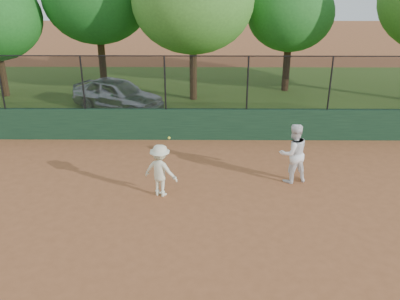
{
  "coord_description": "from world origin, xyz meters",
  "views": [
    {
      "loc": [
        0.89,
        -9.78,
        6.43
      ],
      "look_at": [
        0.8,
        2.2,
        1.2
      ],
      "focal_mm": 40.0,
      "sensor_mm": 36.0,
      "label": 1
    }
  ],
  "objects_px": {
    "player_main": "(160,171)",
    "parked_car": "(118,94)",
    "tree_2": "(193,0)",
    "player_second": "(293,153)",
    "tree_3": "(291,14)"
  },
  "relations": [
    {
      "from": "parked_car",
      "to": "tree_2",
      "type": "relative_size",
      "value": 0.61
    },
    {
      "from": "tree_2",
      "to": "tree_3",
      "type": "relative_size",
      "value": 1.23
    },
    {
      "from": "tree_2",
      "to": "tree_3",
      "type": "height_order",
      "value": "tree_2"
    },
    {
      "from": "player_main",
      "to": "parked_car",
      "type": "bearing_deg",
      "value": 108.55
    },
    {
      "from": "parked_car",
      "to": "player_second",
      "type": "distance_m",
      "value": 9.56
    },
    {
      "from": "player_main",
      "to": "tree_3",
      "type": "bearing_deg",
      "value": 63.82
    },
    {
      "from": "parked_car",
      "to": "player_second",
      "type": "xyz_separation_m",
      "value": [
        6.59,
        -6.92,
        0.21
      ]
    },
    {
      "from": "player_main",
      "to": "tree_3",
      "type": "relative_size",
      "value": 0.35
    },
    {
      "from": "player_main",
      "to": "player_second",
      "type": "bearing_deg",
      "value": 12.97
    },
    {
      "from": "tree_2",
      "to": "tree_3",
      "type": "distance_m",
      "value": 5.04
    },
    {
      "from": "parked_car",
      "to": "tree_3",
      "type": "relative_size",
      "value": 0.76
    },
    {
      "from": "parked_car",
      "to": "tree_3",
      "type": "distance_m",
      "value": 9.27
    },
    {
      "from": "player_main",
      "to": "tree_3",
      "type": "height_order",
      "value": "tree_3"
    },
    {
      "from": "parked_car",
      "to": "tree_3",
      "type": "height_order",
      "value": "tree_3"
    },
    {
      "from": "tree_2",
      "to": "player_second",
      "type": "bearing_deg",
      "value": -69.56
    }
  ]
}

